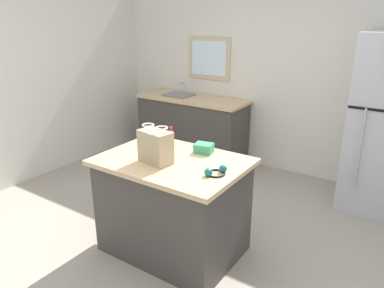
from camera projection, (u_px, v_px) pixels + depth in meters
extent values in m
plane|color=#9E9384|center=(173.00, 257.00, 3.28)|extent=(6.16, 6.16, 0.00)
cube|color=silver|center=(284.00, 78.00, 4.78)|extent=(5.14, 0.10, 2.50)
cube|color=#CCB78C|center=(210.00, 58.00, 5.26)|extent=(0.68, 0.04, 0.60)
cube|color=white|center=(209.00, 58.00, 5.24)|extent=(0.56, 0.02, 0.48)
cube|color=#423D38|center=(173.00, 208.00, 3.25)|extent=(1.15, 0.80, 0.84)
cube|color=tan|center=(172.00, 162.00, 3.10)|extent=(1.23, 0.88, 0.04)
cylinder|color=#B7B7BC|center=(360.00, 149.00, 3.71)|extent=(0.02, 0.02, 0.85)
cube|color=#423D38|center=(192.00, 129.00, 5.41)|extent=(1.58, 0.56, 0.87)
cube|color=tan|center=(192.00, 99.00, 5.25)|extent=(1.62, 0.60, 0.04)
cube|color=slate|center=(179.00, 99.00, 5.39)|extent=(0.40, 0.32, 0.14)
cylinder|color=#B7B7BC|center=(184.00, 88.00, 5.45)|extent=(0.03, 0.03, 0.18)
cylinder|color=#B7B7BC|center=(181.00, 83.00, 5.37)|extent=(0.02, 0.14, 0.02)
cube|color=tan|center=(155.00, 147.00, 3.00)|extent=(0.30, 0.21, 0.27)
torus|color=white|center=(148.00, 125.00, 2.97)|extent=(0.12, 0.12, 0.01)
torus|color=white|center=(162.00, 128.00, 2.90)|extent=(0.12, 0.12, 0.01)
cube|color=#388E66|center=(204.00, 148.00, 3.24)|extent=(0.18, 0.15, 0.08)
cylinder|color=#C66633|center=(171.00, 140.00, 3.33)|extent=(0.05, 0.05, 0.15)
cone|color=#C66633|center=(171.00, 131.00, 3.30)|extent=(0.05, 0.05, 0.03)
cylinder|color=red|center=(171.00, 128.00, 3.29)|extent=(0.02, 0.02, 0.02)
torus|color=black|center=(216.00, 173.00, 2.81)|extent=(0.20, 0.20, 0.01)
sphere|color=#19666B|center=(208.00, 172.00, 2.77)|extent=(0.06, 0.06, 0.06)
sphere|color=#19666B|center=(223.00, 169.00, 2.84)|extent=(0.06, 0.06, 0.06)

